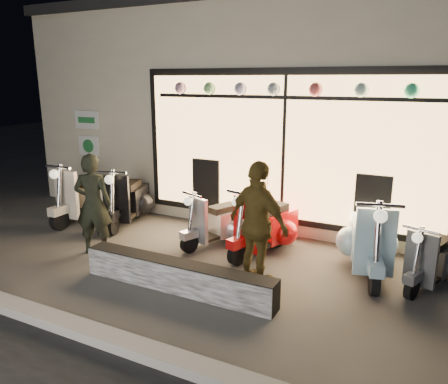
% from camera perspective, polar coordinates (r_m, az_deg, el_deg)
% --- Properties ---
extents(ground, '(40.00, 40.00, 0.00)m').
position_cam_1_polar(ground, '(6.55, -5.09, -9.78)').
color(ground, '#383533').
rests_on(ground, ground).
extents(kerb, '(40.00, 0.25, 0.12)m').
position_cam_1_polar(kerb, '(5.14, -17.48, -17.00)').
color(kerb, slate).
rests_on(kerb, ground).
extents(shop_building, '(10.20, 6.23, 4.20)m').
position_cam_1_polar(shop_building, '(10.54, 9.36, 11.16)').
color(shop_building, beige).
rests_on(shop_building, ground).
extents(graffiti_barrier, '(2.74, 0.28, 0.40)m').
position_cam_1_polar(graffiti_barrier, '(5.83, -6.11, -10.85)').
color(graffiti_barrier, black).
rests_on(graffiti_barrier, ground).
extents(scooter_silver, '(0.73, 1.27, 0.92)m').
position_cam_1_polar(scooter_silver, '(7.33, -0.37, -3.90)').
color(scooter_silver, black).
rests_on(scooter_silver, ground).
extents(scooter_red, '(0.74, 1.48, 1.06)m').
position_cam_1_polar(scooter_red, '(7.03, 5.87, -4.34)').
color(scooter_red, black).
rests_on(scooter_red, ground).
extents(scooter_black, '(0.78, 1.53, 1.09)m').
position_cam_1_polar(scooter_black, '(8.62, -12.31, -0.95)').
color(scooter_black, black).
rests_on(scooter_black, ground).
extents(scooter_cream, '(0.51, 1.57, 1.14)m').
position_cam_1_polar(scooter_cream, '(9.02, -17.03, -0.46)').
color(scooter_cream, black).
rests_on(scooter_cream, ground).
extents(scooter_blue, '(0.79, 1.61, 1.15)m').
position_cam_1_polar(scooter_blue, '(6.66, 18.36, -5.79)').
color(scooter_blue, black).
rests_on(scooter_blue, ground).
extents(scooter_grey, '(0.67, 1.23, 0.89)m').
position_cam_1_polar(scooter_grey, '(6.56, 25.77, -7.85)').
color(scooter_grey, black).
rests_on(scooter_grey, ground).
extents(man, '(0.69, 0.57, 1.60)m').
position_cam_1_polar(man, '(7.09, -16.71, -1.55)').
color(man, black).
rests_on(man, ground).
extents(woman, '(1.07, 0.74, 1.69)m').
position_cam_1_polar(woman, '(5.76, 4.48, -4.22)').
color(woman, brown).
rests_on(woman, ground).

